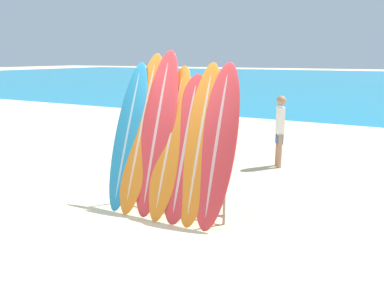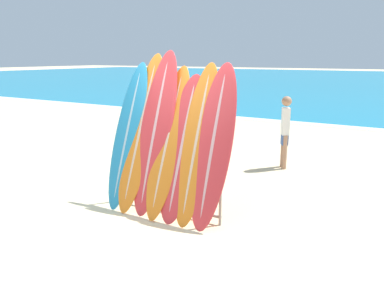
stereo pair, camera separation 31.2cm
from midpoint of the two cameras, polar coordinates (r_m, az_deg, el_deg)
name	(u,v)px [view 1 (the left image)]	position (r m, az deg, el deg)	size (l,w,h in m)	color
ground_plane	(151,218)	(5.81, -7.90, -11.17)	(160.00, 160.00, 0.00)	beige
ocean_water	(355,80)	(43.28, 23.35, 8.90)	(120.00, 60.00, 0.01)	teal
surfboard_rack	(168,183)	(5.80, -5.19, -5.90)	(1.90, 0.04, 0.92)	gray
surfboard_slot_0	(128,135)	(6.11, -11.13, 1.34)	(0.51, 0.96, 2.31)	teal
surfboard_slot_1	(142,132)	(5.99, -9.15, 1.86)	(0.55, 1.10, 2.45)	orange
surfboard_slot_2	(157,132)	(5.80, -6.90, 1.83)	(0.58, 0.98, 2.50)	red
surfboard_slot_3	(170,141)	(5.67, -4.91, 0.39)	(0.51, 1.05, 2.26)	orange
surfboard_slot_4	(185,148)	(5.53, -2.66, -0.57)	(0.60, 0.91, 2.14)	red
surfboard_slot_5	(200,143)	(5.42, -0.40, 0.12)	(0.52, 0.95, 2.31)	orange
surfboard_slot_6	(217,145)	(5.29, 2.18, -0.18)	(0.57, 0.91, 2.32)	red
person_near_water	(280,129)	(8.33, 12.20, 2.31)	(0.23, 0.27, 1.57)	#A87A5B
person_mid_beach	(218,112)	(10.27, 3.06, 4.90)	(0.29, 0.25, 1.68)	#846047
person_far_left	(219,101)	(13.44, 3.42, 6.48)	(0.25, 0.20, 1.52)	#A87A5B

